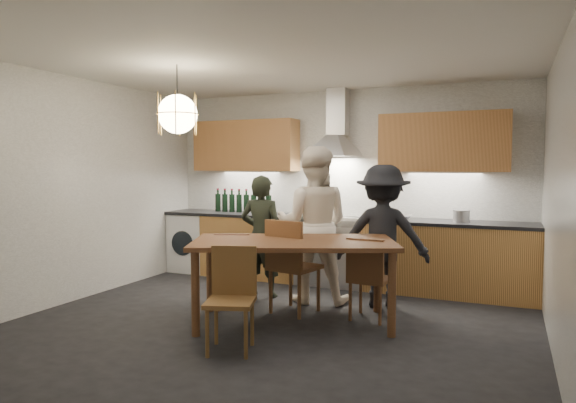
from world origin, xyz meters
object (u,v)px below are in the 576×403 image
at_px(person_right, 383,236).
at_px(dining_table, 294,250).
at_px(chair_front, 232,291).
at_px(person_mid, 313,225).
at_px(stock_pot, 461,216).
at_px(chair_back_left, 233,266).
at_px(person_left, 262,236).
at_px(mixing_bowl, 401,217).
at_px(wine_bottles, 243,201).

bearing_deg(person_right, dining_table, 44.64).
distance_m(chair_front, person_right, 2.06).
bearing_deg(person_mid, person_right, 175.54).
relative_size(chair_front, stock_pot, 4.53).
bearing_deg(chair_back_left, person_left, -112.94).
height_order(chair_front, person_left, person_left).
relative_size(chair_front, person_left, 0.60).
xyz_separation_m(chair_back_left, person_mid, (0.68, 0.67, 0.41)).
bearing_deg(person_right, mixing_bowl, -105.12).
bearing_deg(person_left, person_mid, 178.07).
relative_size(chair_back_left, person_right, 0.53).
bearing_deg(wine_bottles, person_mid, -34.62).
relative_size(chair_back_left, person_left, 0.58).
bearing_deg(chair_back_left, dining_table, 146.24).
bearing_deg(person_left, chair_front, 103.97).
xyz_separation_m(person_right, stock_pot, (0.76, 0.82, 0.18)).
bearing_deg(chair_front, person_right, 46.18).
distance_m(chair_back_left, mixing_bowl, 2.20).
xyz_separation_m(person_mid, stock_pot, (1.54, 0.94, 0.07)).
relative_size(chair_back_left, mixing_bowl, 3.19).
bearing_deg(person_left, person_right, -178.17).
bearing_deg(wine_bottles, person_left, -51.76).
relative_size(person_right, wine_bottles, 1.74).
bearing_deg(mixing_bowl, person_mid, -134.07).
bearing_deg(person_mid, mixing_bowl, -147.54).
bearing_deg(wine_bottles, chair_front, -63.34).
bearing_deg(dining_table, chair_back_left, 144.13).
bearing_deg(mixing_bowl, dining_table, -112.87).
xyz_separation_m(dining_table, mixing_bowl, (0.72, 1.71, 0.19)).
xyz_separation_m(mixing_bowl, stock_pot, (0.71, 0.08, 0.04)).
height_order(person_right, stock_pot, person_right).
height_order(dining_table, chair_front, chair_front).
height_order(mixing_bowl, wine_bottles, wine_bottles).
xyz_separation_m(dining_table, person_mid, (-0.11, 0.85, 0.16)).
height_order(chair_back_left, wine_bottles, wine_bottles).
xyz_separation_m(chair_front, person_mid, (0.10, 1.71, 0.40)).
relative_size(mixing_bowl, stock_pot, 1.37).
bearing_deg(person_mid, wine_bottles, -48.10).
bearing_deg(person_right, wine_bottles, -32.53).
bearing_deg(person_left, wine_bottles, -55.85).
distance_m(chair_front, person_left, 1.79).
relative_size(person_left, wine_bottles, 1.61).
height_order(person_mid, wine_bottles, person_mid).
bearing_deg(chair_front, person_mid, 68.45).
bearing_deg(person_right, chair_back_left, 17.55).
relative_size(dining_table, wine_bottles, 2.43).
relative_size(chair_back_left, stock_pot, 4.37).
height_order(person_mid, mixing_bowl, person_mid).
height_order(chair_front, person_mid, person_mid).
bearing_deg(dining_table, stock_pot, 28.67).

